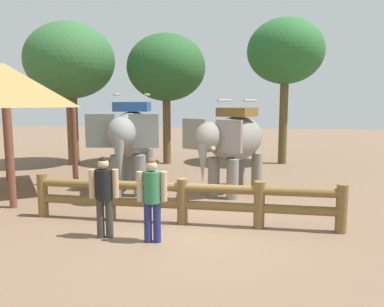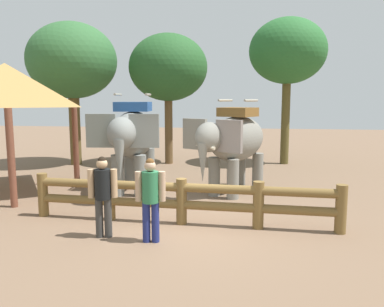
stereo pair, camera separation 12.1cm
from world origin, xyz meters
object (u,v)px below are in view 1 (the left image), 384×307
(tourist_woman_in_black, at_px, (104,191))
(tree_far_right, at_px, (285,52))
(tree_back_center, at_px, (166,68))
(elephant_center, at_px, (233,141))
(tourist_man_in_blue, at_px, (152,194))
(elephant_near_left, at_px, (132,137))
(log_fence, at_px, (182,198))
(tree_far_left, at_px, (70,62))
(thatched_shelter, at_px, (4,86))

(tourist_woman_in_black, relative_size, tree_far_right, 0.27)
(tree_back_center, distance_m, tree_far_right, 5.13)
(elephant_center, distance_m, tourist_man_in_blue, 4.56)
(tourist_woman_in_black, xyz_separation_m, tourist_man_in_blue, (1.03, -0.12, 0.00))
(elephant_near_left, bearing_deg, elephant_center, 2.74)
(log_fence, height_order, tourist_woman_in_black, tourist_woman_in_black)
(tourist_woman_in_black, distance_m, tree_far_right, 11.60)
(tree_far_left, distance_m, tree_far_right, 9.13)
(tree_far_right, bearing_deg, elephant_near_left, -130.11)
(elephant_near_left, distance_m, tourist_woman_in_black, 4.13)
(tourist_man_in_blue, bearing_deg, tree_far_left, 122.95)
(tourist_woman_in_black, bearing_deg, tree_far_left, 118.22)
(elephant_center, bearing_deg, log_fence, -108.48)
(tree_far_right, bearing_deg, tree_far_left, -170.37)
(elephant_center, xyz_separation_m, tree_far_left, (-7.01, 4.32, 2.81))
(tourist_woman_in_black, bearing_deg, thatched_shelter, 141.42)
(log_fence, bearing_deg, thatched_shelter, 157.80)
(thatched_shelter, height_order, tree_far_left, tree_far_left)
(log_fence, distance_m, tree_back_center, 9.20)
(elephant_near_left, distance_m, tree_back_center, 5.86)
(log_fence, distance_m, elephant_center, 3.39)
(tourist_man_in_blue, bearing_deg, tourist_woman_in_black, 173.22)
(elephant_center, relative_size, tree_far_left, 0.55)
(elephant_center, height_order, tree_back_center, tree_back_center)
(tree_far_left, bearing_deg, tourist_man_in_blue, -57.05)
(elephant_center, height_order, tree_far_left, tree_far_left)
(tourist_man_in_blue, distance_m, tree_far_left, 10.81)
(thatched_shelter, height_order, tree_far_right, tree_far_right)
(tourist_man_in_blue, xyz_separation_m, tree_back_center, (-1.63, 9.45, 3.17))
(tourist_man_in_blue, bearing_deg, log_fence, 71.54)
(tourist_woman_in_black, height_order, tree_far_right, tree_far_right)
(tourist_man_in_blue, bearing_deg, tree_far_right, 71.37)
(log_fence, relative_size, tree_far_right, 1.14)
(elephant_near_left, relative_size, elephant_center, 1.07)
(log_fence, xyz_separation_m, tree_back_center, (-2.03, 8.25, 3.54))
(thatched_shelter, bearing_deg, elephant_center, 6.33)
(log_fence, relative_size, thatched_shelter, 1.64)
(tree_far_left, bearing_deg, tree_far_right, 9.63)
(elephant_near_left, relative_size, tourist_woman_in_black, 2.09)
(log_fence, relative_size, tourist_woman_in_black, 4.23)
(elephant_near_left, bearing_deg, tourist_man_in_blue, -68.46)
(log_fence, relative_size, elephant_near_left, 2.02)
(tree_far_left, bearing_deg, log_fence, -51.05)
(tourist_woman_in_black, distance_m, tourist_man_in_blue, 1.03)
(tree_back_center, bearing_deg, tree_far_left, -167.89)
(thatched_shelter, relative_size, tree_far_right, 0.69)
(elephant_near_left, relative_size, tourist_man_in_blue, 2.09)
(elephant_near_left, height_order, tourist_man_in_blue, elephant_near_left)
(tree_back_center, bearing_deg, elephant_center, -59.38)
(elephant_center, bearing_deg, tree_far_right, 71.26)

